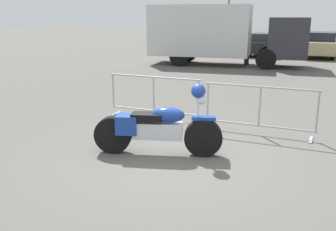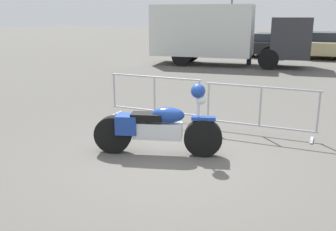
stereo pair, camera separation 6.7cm
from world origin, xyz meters
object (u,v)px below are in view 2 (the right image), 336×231
object	(u,v)px
motorcycle	(157,128)
parked_car_black	(268,44)
box_truck	(220,32)
pedestrian	(250,47)
crowd_barrier_near	(155,97)
crowd_barrier_far	(260,110)
parked_car_red	(222,42)
parked_car_tan	(323,44)
parked_car_white	(180,40)

from	to	relation	value
motorcycle	parked_car_black	bearing A→B (deg)	75.91
box_truck	pedestrian	size ratio (longest dim) A/B	4.74
crowd_barrier_near	crowd_barrier_far	xyz separation A→B (m)	(2.64, 0.00, 0.00)
parked_car_red	pedestrian	xyz separation A→B (m)	(3.58, -5.32, 0.22)
pedestrian	crowd_barrier_near	bearing A→B (deg)	1.81
crowd_barrier_near	parked_car_red	size ratio (longest dim) A/B	0.57
parked_car_black	pedestrian	xyz separation A→B (m)	(0.42, -5.09, 0.22)
motorcycle	crowd_barrier_far	size ratio (longest dim) A/B	0.94
box_truck	parked_car_tan	size ratio (longest dim) A/B	1.76
motorcycle	parked_car_red	distance (m)	19.37
crowd_barrier_far	pedestrian	bearing A→B (deg)	108.54
box_truck	parked_car_white	xyz separation A→B (m)	(-5.38, 5.90, -0.86)
crowd_barrier_near	parked_car_black	world-z (taller)	parked_car_black
box_truck	parked_car_black	xyz separation A→B (m)	(0.95, 5.76, -0.94)
crowd_barrier_near	crowd_barrier_far	size ratio (longest dim) A/B	1.00
motorcycle	parked_car_red	size ratio (longest dim) A/B	0.54
parked_car_white	parked_car_red	bearing A→B (deg)	-94.06
crowd_barrier_far	parked_car_tan	size ratio (longest dim) A/B	0.53
box_truck	parked_car_black	size ratio (longest dim) A/B	1.90
crowd_barrier_far	box_truck	distance (m)	11.58
parked_car_black	parked_car_tan	size ratio (longest dim) A/B	0.92
crowd_barrier_near	box_truck	distance (m)	10.69
parked_car_black	box_truck	bearing A→B (deg)	164.84
crowd_barrier_far	parked_car_white	world-z (taller)	parked_car_white
crowd_barrier_near	pedestrian	size ratio (longest dim) A/B	1.43
crowd_barrier_near	parked_car_tan	world-z (taller)	parked_car_tan
parked_car_white	crowd_barrier_near	bearing A→B (deg)	-160.21
parked_car_white	parked_car_red	distance (m)	3.16
box_truck	parked_car_tan	world-z (taller)	box_truck
crowd_barrier_far	pedestrian	size ratio (longest dim) A/B	1.43
crowd_barrier_near	crowd_barrier_far	world-z (taller)	same
parked_car_red	parked_car_tan	bearing A→B (deg)	-91.69
motorcycle	parked_car_white	size ratio (longest dim) A/B	0.49
parked_car_white	parked_car_red	world-z (taller)	parked_car_white
parked_car_white	parked_car_tan	world-z (taller)	parked_car_white
parked_car_red	motorcycle	bearing A→B (deg)	-167.92
motorcycle	box_truck	world-z (taller)	box_truck
crowd_barrier_far	box_truck	xyz separation A→B (m)	(-5.06, 10.36, 1.08)
crowd_barrier_near	parked_car_red	distance (m)	17.00
parked_car_white	parked_car_tan	distance (m)	9.50
box_truck	pedestrian	distance (m)	1.68
parked_car_tan	pedestrian	size ratio (longest dim) A/B	2.69
box_truck	parked_car_black	bearing A→B (deg)	68.18
parked_car_red	parked_car_black	distance (m)	3.17
crowd_barrier_near	crowd_barrier_far	distance (m)	2.64
parked_car_white	parked_car_tan	size ratio (longest dim) A/B	1.03
motorcycle	pedestrian	size ratio (longest dim) A/B	1.34
crowd_barrier_near	parked_car_tan	bearing A→B (deg)	84.26
crowd_barrier_near	parked_car_red	world-z (taller)	parked_car_red
box_truck	motorcycle	bearing A→B (deg)	-85.75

